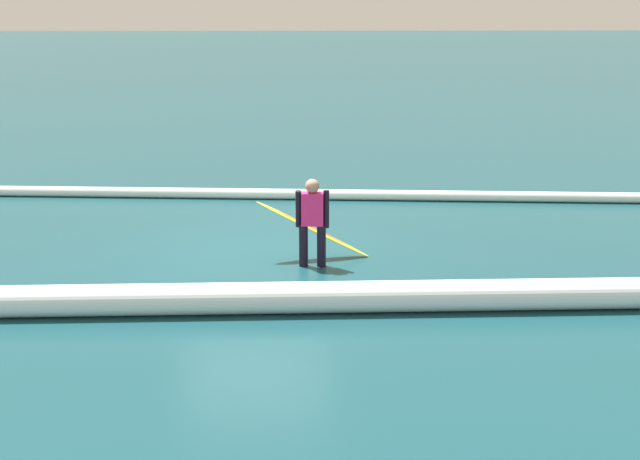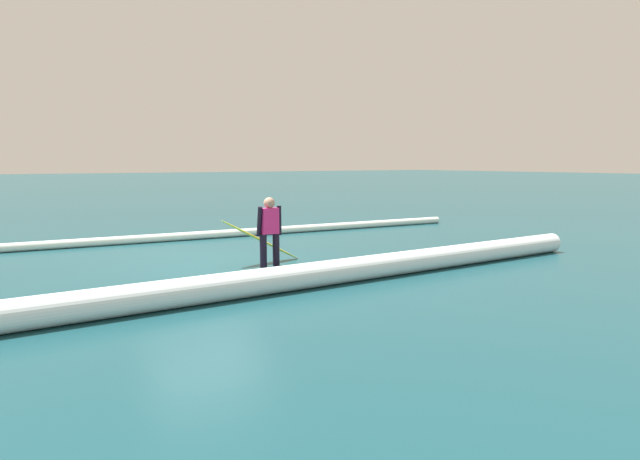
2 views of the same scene
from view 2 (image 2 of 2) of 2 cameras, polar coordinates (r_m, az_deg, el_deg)
The scene contains 5 objects.
ground_plane at distance 11.55m, azimuth -11.76°, elevation -3.45°, with size 196.70×196.70×0.00m, color #154048.
surfer at distance 10.92m, azimuth -5.28°, elevation 0.21°, with size 0.52×0.22×1.39m.
surfboard at distance 11.34m, azimuth -6.16°, elevation -1.08°, with size 1.84×0.33×1.00m.
wave_crest_foreground at distance 15.19m, azimuth -12.66°, elevation -0.56°, with size 0.22×0.22×16.76m, color white.
wave_crest_midground at distance 8.69m, azimuth -6.05°, elevation -5.38°, with size 0.42×0.42×15.28m, color white.
Camera 2 is at (4.09, 10.60, 2.08)m, focal length 30.71 mm.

